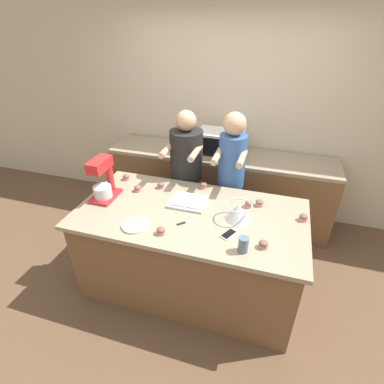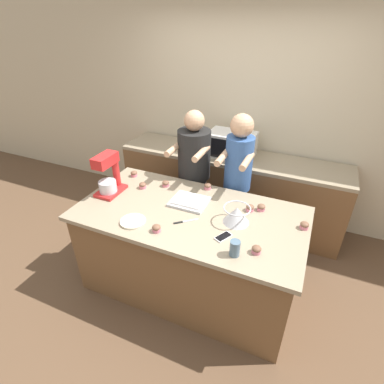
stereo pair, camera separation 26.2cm
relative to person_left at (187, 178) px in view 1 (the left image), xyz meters
The scene contains 23 objects.
ground_plane 1.13m from the person_left, 69.56° to the right, with size 16.00×16.00×0.00m, color brown.
back_wall 1.08m from the person_left, 73.82° to the left, with size 10.00×0.06×2.70m.
island_counter 0.85m from the person_left, 69.56° to the right, with size 2.05×1.06×0.90m.
back_counter 0.72m from the person_left, 64.80° to the left, with size 2.80×0.60×0.93m.
person_left is the anchor object (origin of this frame).
person_right 0.50m from the person_left, ahead, with size 0.30×0.48×1.63m.
stand_mixer 0.95m from the person_left, 129.66° to the right, with size 0.20×0.30×0.40m.
mixing_bowl 0.98m from the person_left, 45.00° to the right, with size 0.23×0.23×0.15m.
baking_tray 0.61m from the person_left, 70.67° to the right, with size 0.34×0.28×0.04m.
microwave_oven 0.66m from the person_left, 65.79° to the left, with size 0.55×0.36×0.29m.
cell_phone 1.13m from the person_left, 54.69° to the right, with size 0.13×0.16×0.01m.
drinking_glass 1.34m from the person_left, 53.78° to the right, with size 0.08×0.08×0.13m.
small_plate 1.05m from the person_left, 96.36° to the right, with size 0.22×0.22×0.02m.
knife 0.91m from the person_left, 71.75° to the right, with size 0.18×0.16×0.01m.
cupcake_0 0.39m from the person_left, 44.54° to the right, with size 0.07×0.07×0.06m.
cupcake_1 1.34m from the person_left, 23.95° to the right, with size 0.07×0.07×0.06m.
cupcake_2 0.89m from the person_left, 32.23° to the right, with size 0.07×0.07×0.06m.
cupcake_3 0.43m from the person_left, 110.97° to the right, with size 0.07×0.07×0.06m.
cupcake_4 1.08m from the person_left, 83.09° to the right, with size 0.07×0.07×0.06m.
cupcake_5 1.36m from the person_left, 46.79° to the right, with size 0.07×0.07×0.06m.
cupcake_6 0.66m from the person_left, 149.48° to the right, with size 0.07×0.07×0.06m.
cupcake_7 0.95m from the person_left, 26.76° to the right, with size 0.07×0.07×0.06m.
cupcake_8 0.63m from the person_left, 123.81° to the right, with size 0.07×0.07×0.06m.
Camera 1 is at (0.66, -2.09, 2.44)m, focal length 28.00 mm.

